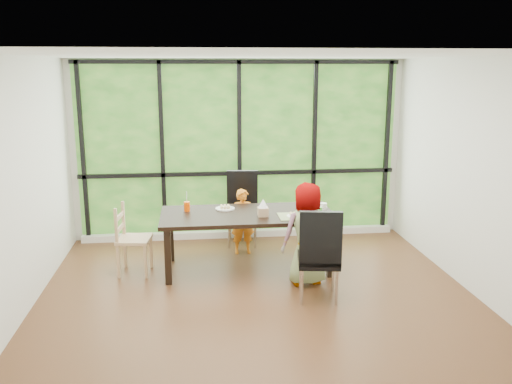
{
  "coord_description": "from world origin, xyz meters",
  "views": [
    {
      "loc": [
        -0.68,
        -5.81,
        2.58
      ],
      "look_at": [
        0.08,
        0.69,
        1.05
      ],
      "focal_mm": 37.67,
      "sensor_mm": 36.0,
      "label": 1
    }
  ],
  "objects_px": {
    "dining_table": "(247,241)",
    "chair_end_beech": "(134,239)",
    "child_toddler": "(243,221)",
    "child_older": "(306,234)",
    "plate_far": "(225,209)",
    "plate_near": "(295,216)",
    "green_cup": "(319,212)",
    "white_mug": "(324,206)",
    "chair_window_leather": "(242,209)",
    "tissue_box": "(263,212)",
    "orange_cup": "(187,206)",
    "chair_interior_leather": "(319,253)"
  },
  "relations": [
    {
      "from": "chair_end_beech",
      "to": "orange_cup",
      "type": "distance_m",
      "value": 0.79
    },
    {
      "from": "chair_window_leather",
      "to": "chair_end_beech",
      "type": "relative_size",
      "value": 1.2
    },
    {
      "from": "child_toddler",
      "to": "white_mug",
      "type": "xyz_separation_m",
      "value": [
        1.01,
        -0.55,
        0.33
      ]
    },
    {
      "from": "dining_table",
      "to": "plate_far",
      "type": "relative_size",
      "value": 8.74
    },
    {
      "from": "dining_table",
      "to": "chair_interior_leather",
      "type": "relative_size",
      "value": 2.05
    },
    {
      "from": "child_older",
      "to": "plate_far",
      "type": "height_order",
      "value": "child_older"
    },
    {
      "from": "chair_end_beech",
      "to": "chair_interior_leather",
      "type": "bearing_deg",
      "value": -108.66
    },
    {
      "from": "chair_end_beech",
      "to": "plate_near",
      "type": "relative_size",
      "value": 4.25
    },
    {
      "from": "dining_table",
      "to": "orange_cup",
      "type": "bearing_deg",
      "value": 165.39
    },
    {
      "from": "child_older",
      "to": "white_mug",
      "type": "distance_m",
      "value": 0.74
    },
    {
      "from": "dining_table",
      "to": "plate_far",
      "type": "bearing_deg",
      "value": 138.89
    },
    {
      "from": "child_older",
      "to": "chair_interior_leather",
      "type": "bearing_deg",
      "value": 87.51
    },
    {
      "from": "chair_end_beech",
      "to": "white_mug",
      "type": "height_order",
      "value": "chair_end_beech"
    },
    {
      "from": "chair_interior_leather",
      "to": "green_cup",
      "type": "distance_m",
      "value": 0.82
    },
    {
      "from": "child_toddler",
      "to": "tissue_box",
      "type": "height_order",
      "value": "child_toddler"
    },
    {
      "from": "chair_window_leather",
      "to": "plate_near",
      "type": "bearing_deg",
      "value": -59.73
    },
    {
      "from": "chair_window_leather",
      "to": "plate_near",
      "type": "relative_size",
      "value": 5.1
    },
    {
      "from": "plate_far",
      "to": "white_mug",
      "type": "bearing_deg",
      "value": -7.78
    },
    {
      "from": "chair_window_leather",
      "to": "white_mug",
      "type": "xyz_separation_m",
      "value": [
        0.99,
        -0.93,
        0.25
      ]
    },
    {
      "from": "child_older",
      "to": "tissue_box",
      "type": "relative_size",
      "value": 9.7
    },
    {
      "from": "child_toddler",
      "to": "child_older",
      "type": "xyz_separation_m",
      "value": [
        0.65,
        -1.18,
        0.16
      ]
    },
    {
      "from": "plate_near",
      "to": "dining_table",
      "type": "bearing_deg",
      "value": 158.34
    },
    {
      "from": "child_toddler",
      "to": "chair_interior_leather",
      "type": "bearing_deg",
      "value": -71.03
    },
    {
      "from": "chair_window_leather",
      "to": "child_toddler",
      "type": "relative_size",
      "value": 1.17
    },
    {
      "from": "plate_near",
      "to": "child_toddler",
      "type": "bearing_deg",
      "value": 124.53
    },
    {
      "from": "plate_near",
      "to": "tissue_box",
      "type": "distance_m",
      "value": 0.4
    },
    {
      "from": "chair_interior_leather",
      "to": "green_cup",
      "type": "height_order",
      "value": "chair_interior_leather"
    },
    {
      "from": "child_older",
      "to": "green_cup",
      "type": "distance_m",
      "value": 0.42
    },
    {
      "from": "child_older",
      "to": "orange_cup",
      "type": "bearing_deg",
      "value": -37.22
    },
    {
      "from": "chair_interior_leather",
      "to": "child_toddler",
      "type": "distance_m",
      "value": 1.78
    },
    {
      "from": "plate_near",
      "to": "green_cup",
      "type": "xyz_separation_m",
      "value": [
        0.3,
        -0.04,
        0.06
      ]
    },
    {
      "from": "child_toddler",
      "to": "green_cup",
      "type": "height_order",
      "value": "child_toddler"
    },
    {
      "from": "orange_cup",
      "to": "tissue_box",
      "type": "relative_size",
      "value": 0.96
    },
    {
      "from": "green_cup",
      "to": "white_mug",
      "type": "distance_m",
      "value": 0.36
    },
    {
      "from": "dining_table",
      "to": "green_cup",
      "type": "height_order",
      "value": "green_cup"
    },
    {
      "from": "child_toddler",
      "to": "plate_far",
      "type": "relative_size",
      "value": 3.66
    },
    {
      "from": "green_cup",
      "to": "tissue_box",
      "type": "height_order",
      "value": "green_cup"
    },
    {
      "from": "child_toddler",
      "to": "plate_near",
      "type": "distance_m",
      "value": 1.06
    },
    {
      "from": "plate_far",
      "to": "tissue_box",
      "type": "relative_size",
      "value": 1.96
    },
    {
      "from": "orange_cup",
      "to": "chair_interior_leather",
      "type": "bearing_deg",
      "value": -39.66
    },
    {
      "from": "child_older",
      "to": "tissue_box",
      "type": "distance_m",
      "value": 0.65
    },
    {
      "from": "tissue_box",
      "to": "dining_table",
      "type": "bearing_deg",
      "value": 139.14
    },
    {
      "from": "dining_table",
      "to": "plate_far",
      "type": "distance_m",
      "value": 0.53
    },
    {
      "from": "plate_near",
      "to": "tissue_box",
      "type": "xyz_separation_m",
      "value": [
        -0.39,
        0.07,
        0.05
      ]
    },
    {
      "from": "child_older",
      "to": "green_cup",
      "type": "bearing_deg",
      "value": -135.37
    },
    {
      "from": "chair_window_leather",
      "to": "white_mug",
      "type": "height_order",
      "value": "chair_window_leather"
    },
    {
      "from": "dining_table",
      "to": "chair_end_beech",
      "type": "height_order",
      "value": "chair_end_beech"
    },
    {
      "from": "chair_end_beech",
      "to": "plate_far",
      "type": "relative_size",
      "value": 3.56
    },
    {
      "from": "chair_end_beech",
      "to": "child_toddler",
      "type": "distance_m",
      "value": 1.56
    },
    {
      "from": "chair_window_leather",
      "to": "plate_far",
      "type": "relative_size",
      "value": 4.27
    }
  ]
}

